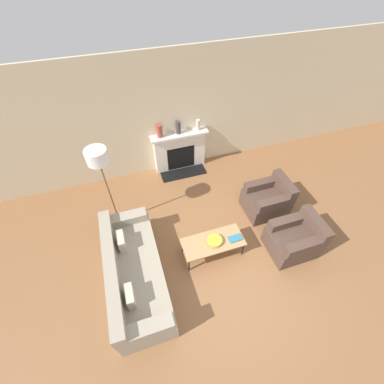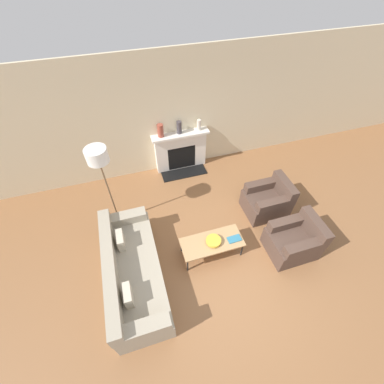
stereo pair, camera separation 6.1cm
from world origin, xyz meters
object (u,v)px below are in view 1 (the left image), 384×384
object	(u,v)px
couch	(134,273)
book	(235,238)
floor_lamp	(99,164)
mantel_vase_center_left	(178,128)
armchair_near	(295,239)
bowl	(215,240)
fireplace	(180,151)
mantel_vase_left	(160,131)
armchair_far	(268,200)
mantel_vase_center_right	(198,125)
coffee_table	(213,242)

from	to	relation	value
couch	book	size ratio (longest dim) A/B	8.91
book	floor_lamp	distance (m)	2.80
couch	floor_lamp	bearing A→B (deg)	5.08
couch	mantel_vase_center_left	bearing A→B (deg)	-30.55
book	mantel_vase_center_left	bearing A→B (deg)	95.24
armchair_near	bowl	distance (m)	1.58
fireplace	mantel_vase_center_left	bearing A→B (deg)	128.01
armchair_near	mantel_vase_left	xyz separation A→B (m)	(-1.88, 3.06, 0.88)
fireplace	mantel_vase_left	bearing A→B (deg)	178.10
bowl	book	bearing A→B (deg)	-7.99
armchair_far	book	xyz separation A→B (m)	(-1.13, -0.74, 0.10)
bowl	mantel_vase_center_right	size ratio (longest dim) A/B	1.07
armchair_far	mantel_vase_center_right	xyz separation A→B (m)	(-0.95, 2.00, 0.86)
bowl	armchair_far	bearing A→B (deg)	24.16
armchair_near	mantel_vase_center_right	world-z (taller)	mantel_vase_center_right
fireplace	coffee_table	xyz separation A→B (m)	(-0.12, -2.65, -0.14)
couch	mantel_vase_left	size ratio (longest dim) A/B	7.40
fireplace	armchair_near	distance (m)	3.36
coffee_table	bowl	bearing A→B (deg)	-34.39
armchair_far	bowl	size ratio (longest dim) A/B	3.12
armchair_near	bowl	size ratio (longest dim) A/B	3.12
couch	armchair_near	xyz separation A→B (m)	(3.08, -0.28, 0.01)
couch	floor_lamp	xyz separation A→B (m)	(-0.13, 1.46, 1.33)
fireplace	bowl	distance (m)	2.67
coffee_table	mantel_vase_left	size ratio (longest dim) A/B	3.80
coffee_table	mantel_vase_center_right	size ratio (longest dim) A/B	4.40
armchair_near	bowl	world-z (taller)	armchair_near
armchair_far	bowl	distance (m)	1.68
armchair_near	mantel_vase_left	size ratio (longest dim) A/B	2.88
book	bowl	bearing A→B (deg)	170.87
armchair_far	mantel_vase_center_right	world-z (taller)	mantel_vase_center_right
fireplace	mantel_vase_left	size ratio (longest dim) A/B	4.54
armchair_near	book	size ratio (longest dim) A/B	3.47
book	mantel_vase_left	bearing A→B (deg)	104.22
mantel_vase_center_left	mantel_vase_center_right	distance (m)	0.48
fireplace	mantel_vase_center_left	size ratio (longest dim) A/B	4.60
couch	armchair_far	distance (m)	3.17
coffee_table	book	bearing A→B (deg)	-9.51
armchair_far	couch	bearing A→B (deg)	-75.78
armchair_near	book	world-z (taller)	armchair_near
mantel_vase_center_right	couch	bearing A→B (deg)	-127.39
mantel_vase_left	mantel_vase_center_left	xyz separation A→B (m)	(0.45, 0.00, -0.00)
book	armchair_far	bearing A→B (deg)	32.10
mantel_vase_left	floor_lamp	bearing A→B (deg)	-135.15
armchair_far	mantel_vase_center_left	world-z (taller)	mantel_vase_center_left
book	armchair_near	bearing A→B (deg)	-16.80
floor_lamp	bowl	bearing A→B (deg)	-39.16
book	mantel_vase_center_left	xyz separation A→B (m)	(-0.31, 2.74, 0.78)
armchair_far	floor_lamp	world-z (taller)	floor_lamp
book	mantel_vase_center_right	xyz separation A→B (m)	(0.18, 2.74, 0.77)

